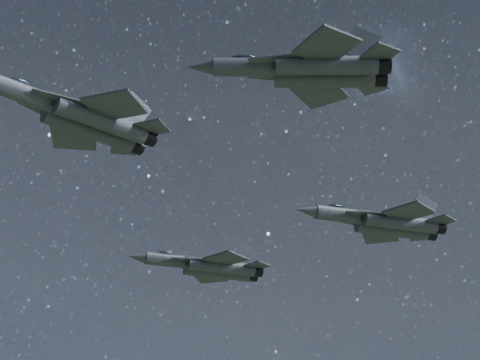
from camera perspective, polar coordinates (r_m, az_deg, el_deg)
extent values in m
cylinder|color=#30343C|center=(68.64, -14.39, 5.70)|extent=(7.62, 4.31, 1.60)
ellipsoid|color=#19232E|center=(68.64, -15.24, 6.56)|extent=(2.66, 1.91, 0.79)
cube|color=#30343C|center=(70.54, -10.52, 4.31)|extent=(8.36, 4.56, 1.33)
cylinder|color=#30343C|center=(69.68, -9.84, 4.21)|extent=(8.57, 4.70, 1.60)
cylinder|color=#30343C|center=(71.27, -10.67, 3.56)|extent=(8.57, 4.70, 1.60)
cylinder|color=black|center=(71.72, -6.60, 3.06)|extent=(1.79, 1.86, 1.47)
cylinder|color=black|center=(73.26, -7.47, 2.45)|extent=(1.79, 1.86, 1.47)
cube|color=#30343C|center=(68.12, -12.50, 5.61)|extent=(5.44, 2.12, 0.12)
cube|color=#30343C|center=(70.30, -13.55, 4.67)|extent=(5.08, 3.84, 0.12)
cube|color=#30343C|center=(67.83, -8.93, 5.24)|extent=(5.85, 5.73, 0.20)
cube|color=#30343C|center=(73.22, -11.74, 3.01)|extent=(4.60, 5.01, 0.20)
cube|color=#30343C|center=(70.64, -6.27, 3.71)|extent=(3.47, 3.43, 0.15)
cube|color=#30343C|center=(74.19, -8.28, 2.30)|extent=(2.69, 2.86, 0.15)
cube|color=#30343C|center=(71.71, -7.57, 4.91)|extent=(3.45, 1.21, 3.64)
cube|color=#30343C|center=(73.64, -8.64, 4.11)|extent=(3.25, 1.74, 3.64)
cylinder|color=#30343C|center=(95.34, -4.62, -5.77)|extent=(7.15, 1.59, 1.50)
cone|color=#30343C|center=(94.48, -7.36, -5.45)|extent=(2.33, 1.38, 1.35)
ellipsoid|color=#19232E|center=(95.35, -5.28, -5.28)|extent=(2.31, 1.04, 0.74)
cube|color=#30343C|center=(96.50, -1.71, -6.12)|extent=(7.92, 1.54, 1.25)
cylinder|color=#30343C|center=(95.58, -1.33, -6.21)|extent=(8.12, 1.60, 1.50)
cylinder|color=#30343C|center=(97.33, -1.65, -6.57)|extent=(8.12, 1.60, 1.50)
cylinder|color=black|center=(96.86, 1.20, -6.48)|extent=(1.27, 1.40, 1.39)
cylinder|color=black|center=(98.58, 0.84, -6.83)|extent=(1.27, 1.40, 1.39)
cube|color=#30343C|center=(94.49, -3.41, -5.70)|extent=(5.12, 1.94, 0.12)
cube|color=#30343C|center=(96.87, -3.80, -6.20)|extent=(5.12, 2.05, 0.12)
cube|color=#30343C|center=(93.51, -1.03, -5.63)|extent=(5.32, 5.47, 0.19)
cube|color=#30343C|center=(99.45, -2.14, -6.87)|extent=(5.29, 5.45, 0.19)
cube|color=#30343C|center=(95.69, 1.23, -6.11)|extent=(3.14, 3.20, 0.14)
cube|color=#30343C|center=(99.65, 0.40, -6.93)|extent=(3.11, 3.19, 0.14)
cube|color=#30343C|center=(96.78, 0.32, -5.31)|extent=(3.35, 0.44, 3.43)
cube|color=#30343C|center=(98.93, -0.12, -5.78)|extent=(3.35, 0.46, 3.43)
cylinder|color=#30343C|center=(61.99, 1.29, 8.03)|extent=(6.92, 3.38, 1.43)
cone|color=#30343C|center=(62.05, -2.82, 8.02)|extent=(2.49, 1.88, 1.29)
ellipsoid|color=#19232E|center=(62.36, 0.26, 8.56)|extent=(2.37, 1.57, 0.71)
cube|color=#30343C|center=(62.24, 5.73, 7.97)|extent=(7.60, 3.55, 1.19)
cylinder|color=#30343C|center=(61.29, 6.17, 8.12)|extent=(7.79, 3.65, 1.43)
cylinder|color=#30343C|center=(62.82, 6.01, 7.18)|extent=(7.79, 3.65, 1.43)
cylinder|color=black|center=(61.88, 10.10, 8.04)|extent=(1.53, 1.62, 1.32)
cylinder|color=black|center=(63.39, 9.84, 7.12)|extent=(1.53, 1.62, 1.32)
cube|color=#30343C|center=(60.96, 2.88, 8.59)|extent=(4.69, 3.15, 0.11)
cube|color=#30343C|center=(63.01, 2.78, 7.32)|extent=(4.86, 1.52, 0.11)
cube|color=#30343C|center=(59.57, 6.19, 9.45)|extent=(4.38, 4.71, 0.18)
cube|color=#30343C|center=(64.74, 5.66, 6.26)|extent=(5.27, 5.22, 0.18)
cube|color=#30343C|center=(60.95, 9.92, 8.82)|extent=(2.57, 2.71, 0.14)
cube|color=#30343C|center=(64.42, 9.34, 6.69)|extent=(3.12, 3.11, 0.14)
cube|color=#30343C|center=(62.43, 8.58, 9.52)|extent=(3.02, 1.33, 3.27)
cube|color=#30343C|center=(64.29, 8.31, 8.34)|extent=(3.15, 0.84, 3.27)
cylinder|color=#30343C|center=(87.49, 7.70, -2.54)|extent=(7.49, 1.61, 1.58)
cone|color=#30343C|center=(85.70, 4.73, -2.18)|extent=(2.43, 1.43, 1.42)
ellipsoid|color=#19232E|center=(87.32, 6.94, -1.99)|extent=(2.41, 1.07, 0.78)
cube|color=#30343C|center=(89.66, 10.78, -2.93)|extent=(8.30, 1.55, 1.32)
cylinder|color=#30343C|center=(88.85, 11.33, -2.98)|extent=(8.50, 1.61, 1.58)
cylinder|color=#30343C|center=(90.49, 10.74, -3.47)|extent=(8.50, 1.61, 1.58)
cylinder|color=black|center=(91.04, 13.93, -3.28)|extent=(1.32, 1.46, 1.46)
cylinder|color=black|center=(92.65, 13.31, -3.75)|extent=(1.32, 1.46, 1.46)
cube|color=#30343C|center=(87.05, 9.16, -2.40)|extent=(5.38, 2.12, 0.12)
cube|color=#30343C|center=(89.30, 8.42, -3.07)|extent=(5.38, 2.07, 0.12)
cube|color=#30343C|center=(86.89, 11.92, -2.25)|extent=(5.56, 5.72, 0.20)
cube|color=#30343C|center=(92.47, 9.95, -3.89)|extent=(5.57, 5.73, 0.20)
cube|color=#30343C|center=(89.89, 14.10, -2.83)|extent=(3.28, 3.35, 0.15)
cube|color=#30343C|center=(93.58, 12.70, -3.91)|extent=(3.28, 3.36, 0.15)
cube|color=#30343C|center=(90.75, 12.94, -2.00)|extent=(3.52, 0.46, 3.60)
cube|color=#30343C|center=(92.76, 12.19, -2.61)|extent=(3.52, 0.45, 3.60)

